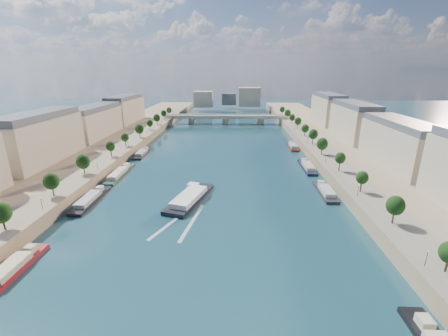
{
  "coord_description": "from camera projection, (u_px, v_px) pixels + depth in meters",
  "views": [
    {
      "loc": [
        9.09,
        -54.5,
        47.7
      ],
      "look_at": [
        3.91,
        74.91,
        5.0
      ],
      "focal_mm": 24.0,
      "sensor_mm": 36.0,
      "label": 1
    }
  ],
  "objects": [
    {
      "name": "lamps_right",
      "position": [
        316.0,
        147.0,
        162.21
      ],
      "size": [
        0.36,
        200.36,
        4.28
      ],
      "color": "black",
      "rests_on": "ground"
    },
    {
      "name": "pave_left",
      "position": [
        114.0,
        152.0,
        162.48
      ],
      "size": [
        14.0,
        520.0,
        0.1
      ],
      "primitive_type": "cube",
      "color": "gray",
      "rests_on": "quay_left"
    },
    {
      "name": "wake",
      "position": [
        183.0,
        221.0,
        98.74
      ],
      "size": [
        14.65,
        25.87,
        0.04
      ],
      "color": "silver",
      "rests_on": "ground"
    },
    {
      "name": "quay_left",
      "position": [
        88.0,
        156.0,
        163.85
      ],
      "size": [
        44.0,
        520.0,
        5.0
      ],
      "primitive_type": "cube",
      "color": "#9E8460",
      "rests_on": "ground"
    },
    {
      "name": "quay_right",
      "position": [
        354.0,
        159.0,
        158.38
      ],
      "size": [
        44.0,
        520.0,
        5.0
      ],
      "primitive_type": "cube",
      "color": "#9E8460",
      "rests_on": "ground"
    },
    {
      "name": "moored_barges_left",
      "position": [
        90.0,
        201.0,
        112.3
      ],
      "size": [
        5.0,
        159.22,
        3.6
      ],
      "color": "#1C273F",
      "rests_on": "ground"
    },
    {
      "name": "pave_right",
      "position": [
        326.0,
        154.0,
        158.15
      ],
      "size": [
        14.0,
        520.0,
        0.1
      ],
      "primitive_type": "cube",
      "color": "gray",
      "rests_on": "quay_right"
    },
    {
      "name": "trees_right",
      "position": [
        318.0,
        140.0,
        166.02
      ],
      "size": [
        4.8,
        268.8,
        8.26
      ],
      "color": "#382B1E",
      "rests_on": "ground"
    },
    {
      "name": "tour_barge",
      "position": [
        190.0,
        198.0,
        114.08
      ],
      "size": [
        16.42,
        31.06,
        4.05
      ],
      "rotation": [
        0.0,
        0.0,
        -0.28
      ],
      "color": "black",
      "rests_on": "ground"
    },
    {
      "name": "bridge",
      "position": [
        226.0,
        118.0,
        275.5
      ],
      "size": [
        112.0,
        12.0,
        8.15
      ],
      "color": "#C1B79E",
      "rests_on": "ground"
    },
    {
      "name": "lamps_left",
      "position": [
        114.0,
        152.0,
        151.96
      ],
      "size": [
        0.36,
        200.36,
        4.28
      ],
      "color": "black",
      "rests_on": "ground"
    },
    {
      "name": "buildings_right",
      "position": [
        373.0,
        129.0,
        164.9
      ],
      "size": [
        16.0,
        226.0,
        23.2
      ],
      "color": "#B8AC8E",
      "rests_on": "ground"
    },
    {
      "name": "ground",
      "position": [
        219.0,
        162.0,
        161.9
      ],
      "size": [
        700.0,
        700.0,
        0.0
      ],
      "primitive_type": "plane",
      "color": "#0C2E38",
      "rests_on": "ground"
    },
    {
      "name": "buildings_left",
      "position": [
        72.0,
        127.0,
        171.36
      ],
      "size": [
        16.0,
        226.0,
        23.2
      ],
      "color": "#B8AC8E",
      "rests_on": "ground"
    },
    {
      "name": "skyline",
      "position": [
        231.0,
        98.0,
        365.5
      ],
      "size": [
        79.0,
        42.0,
        22.0
      ],
      "color": "#B8AC8E",
      "rests_on": "ground"
    },
    {
      "name": "trees_left",
      "position": [
        118.0,
        142.0,
        162.6
      ],
      "size": [
        4.8,
        268.8,
        8.26
      ],
      "color": "#382B1E",
      "rests_on": "ground"
    },
    {
      "name": "moored_barges_right",
      "position": [
        321.0,
        186.0,
        126.26
      ],
      "size": [
        5.0,
        170.63,
        3.6
      ],
      "color": "black",
      "rests_on": "ground"
    }
  ]
}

